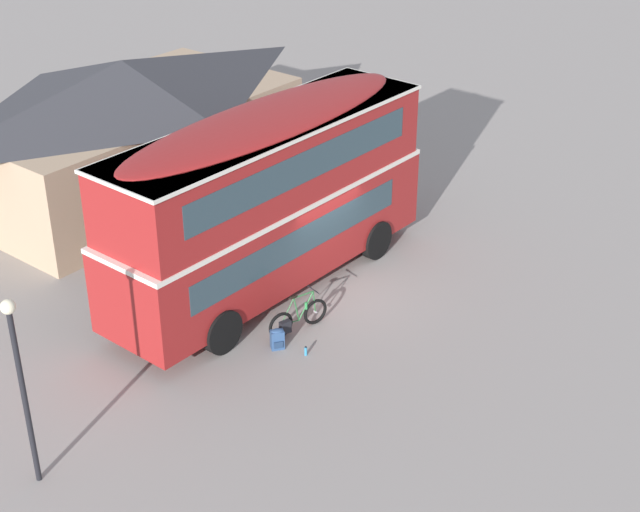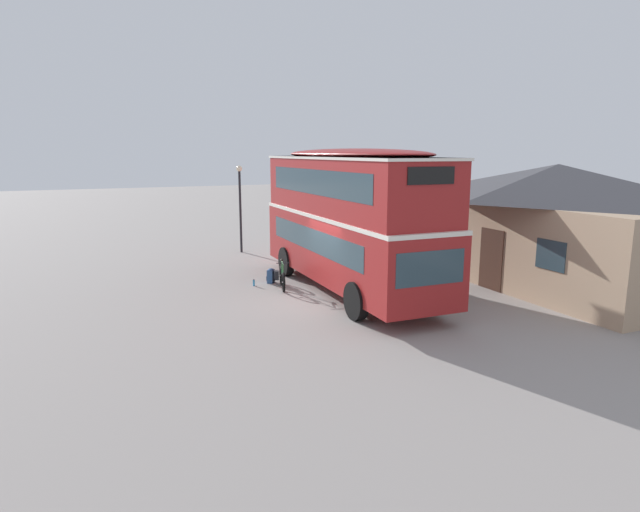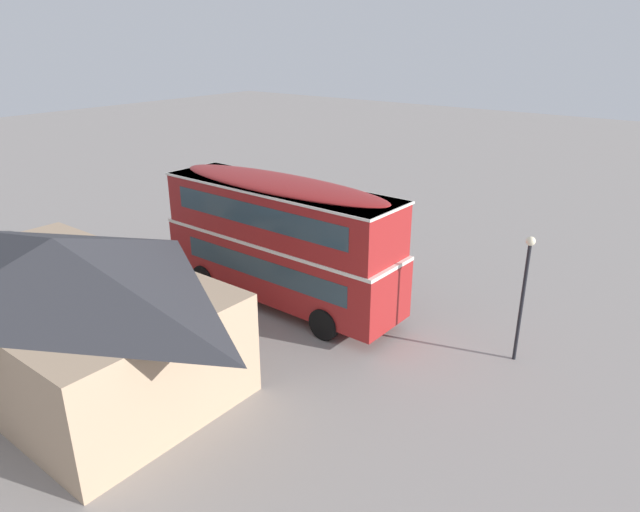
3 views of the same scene
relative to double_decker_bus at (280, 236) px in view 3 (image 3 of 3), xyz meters
The scene contains 7 objects.
ground_plane 3.07m from the double_decker_bus, 57.93° to the right, with size 120.00×120.00×0.00m, color gray.
double_decker_bus is the anchor object (origin of this frame).
touring_bicycle 3.26m from the double_decker_bus, 123.91° to the right, with size 1.66×0.61×1.01m.
backpack_on_ground 3.80m from the double_decker_bus, 136.47° to the right, with size 0.38×0.35×0.53m.
water_bottle_blue_sports 4.22m from the double_decker_bus, 125.48° to the right, with size 0.07×0.07×0.24m.
pub_building 7.60m from the double_decker_bus, 75.91° to the left, with size 10.63×6.05×4.26m.
street_lamp 8.58m from the double_decker_bus, behind, with size 0.28×0.28×4.07m.
Camera 3 is at (-13.80, 15.93, 9.51)m, focal length 31.90 mm.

